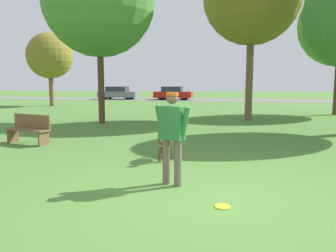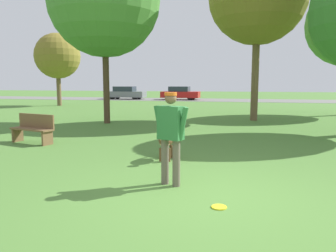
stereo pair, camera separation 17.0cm
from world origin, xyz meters
name	(u,v)px [view 1 (the left image)]	position (x,y,z in m)	size (l,w,h in m)	color
ground_plane	(206,197)	(0.00, 0.00, 0.00)	(120.00, 120.00, 0.00)	#4C7A33
far_road_strip	(231,100)	(0.00, 28.30, 0.01)	(120.00, 6.00, 0.01)	slate
person	(172,131)	(-0.63, 0.47, 0.94)	(0.67, 0.36, 1.59)	#665B4C
dog	(165,141)	(-1.14, 2.23, 0.45)	(0.38, 0.94, 0.65)	brown
frisbee	(223,206)	(0.26, -0.39, 0.01)	(0.22, 0.22, 0.02)	yellow
tree_far_left	(50,56)	(-13.21, 17.60, 3.71)	(3.38, 3.38, 5.42)	brown
tree_near_left	(99,0)	(-5.22, 8.28, 5.11)	(4.64, 4.64, 7.44)	#4C3826
parked_car_grey	(118,93)	(-11.74, 28.01, 0.66)	(4.14, 1.96, 1.34)	slate
parked_car_red	(173,93)	(-5.84, 28.02, 0.67)	(3.85, 1.84, 1.35)	red
park_bench	(29,128)	(-5.39, 3.42, 0.45)	(1.46, 0.74, 0.84)	brown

